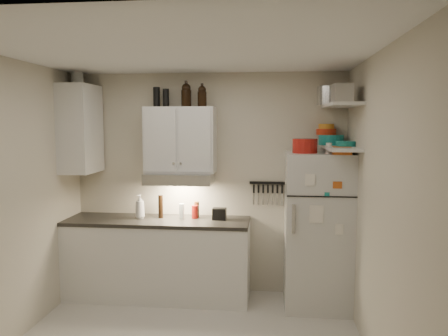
# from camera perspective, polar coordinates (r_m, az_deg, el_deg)

# --- Properties ---
(ceiling) EXTENTS (3.20, 3.00, 0.02)m
(ceiling) POSITION_cam_1_polar(r_m,az_deg,el_deg) (3.72, -5.51, 15.04)
(ceiling) COLOR white
(ceiling) RESTS_ON ground
(back_wall) EXTENTS (3.20, 0.02, 2.60)m
(back_wall) POSITION_cam_1_polar(r_m,az_deg,el_deg) (5.21, -2.01, -2.02)
(back_wall) COLOR beige
(back_wall) RESTS_ON ground
(left_wall) EXTENTS (0.02, 3.00, 2.60)m
(left_wall) POSITION_cam_1_polar(r_m,az_deg,el_deg) (4.35, -26.62, -4.21)
(left_wall) COLOR beige
(left_wall) RESTS_ON ground
(right_wall) EXTENTS (0.02, 3.00, 2.60)m
(right_wall) POSITION_cam_1_polar(r_m,az_deg,el_deg) (3.77, 19.53, -5.40)
(right_wall) COLOR beige
(right_wall) RESTS_ON ground
(base_cabinet) EXTENTS (2.10, 0.60, 0.88)m
(base_cabinet) POSITION_cam_1_polar(r_m,az_deg,el_deg) (5.21, -8.60, -11.79)
(base_cabinet) COLOR silver
(base_cabinet) RESTS_ON floor
(countertop) EXTENTS (2.10, 0.62, 0.04)m
(countertop) POSITION_cam_1_polar(r_m,az_deg,el_deg) (5.09, -8.68, -6.85)
(countertop) COLOR #262421
(countertop) RESTS_ON base_cabinet
(upper_cabinet) EXTENTS (0.80, 0.33, 0.75)m
(upper_cabinet) POSITION_cam_1_polar(r_m,az_deg,el_deg) (5.04, -5.70, 3.68)
(upper_cabinet) COLOR silver
(upper_cabinet) RESTS_ON back_wall
(side_cabinet) EXTENTS (0.33, 0.55, 1.00)m
(side_cabinet) POSITION_cam_1_polar(r_m,az_deg,el_deg) (5.27, -18.24, 4.87)
(side_cabinet) COLOR silver
(side_cabinet) RESTS_ON left_wall
(range_hood) EXTENTS (0.76, 0.46, 0.12)m
(range_hood) POSITION_cam_1_polar(r_m,az_deg,el_deg) (5.02, -5.80, -1.32)
(range_hood) COLOR silver
(range_hood) RESTS_ON back_wall
(fridge) EXTENTS (0.70, 0.68, 1.70)m
(fridge) POSITION_cam_1_polar(r_m,az_deg,el_deg) (4.93, 12.09, -7.95)
(fridge) COLOR silver
(fridge) RESTS_ON floor
(shelf_hi) EXTENTS (0.30, 0.95, 0.03)m
(shelf_hi) POSITION_cam_1_polar(r_m,az_deg,el_deg) (4.68, 15.08, 7.93)
(shelf_hi) COLOR silver
(shelf_hi) RESTS_ON right_wall
(shelf_lo) EXTENTS (0.30, 0.95, 0.03)m
(shelf_lo) POSITION_cam_1_polar(r_m,az_deg,el_deg) (4.69, 14.94, 2.55)
(shelf_lo) COLOR silver
(shelf_lo) RESTS_ON right_wall
(knife_strip) EXTENTS (0.42, 0.02, 0.03)m
(knife_strip) POSITION_cam_1_polar(r_m,az_deg,el_deg) (5.13, 5.71, -1.95)
(knife_strip) COLOR black
(knife_strip) RESTS_ON back_wall
(dutch_oven) EXTENTS (0.34, 0.34, 0.15)m
(dutch_oven) POSITION_cam_1_polar(r_m,az_deg,el_deg) (4.72, 10.51, 2.87)
(dutch_oven) COLOR maroon
(dutch_oven) RESTS_ON fridge
(book_stack) EXTENTS (0.20, 0.24, 0.08)m
(book_stack) POSITION_cam_1_polar(r_m,az_deg,el_deg) (4.60, 15.12, 2.21)
(book_stack) COLOR #BF5217
(book_stack) RESTS_ON fridge
(spice_jar) EXTENTS (0.08, 0.08, 0.11)m
(spice_jar) POSITION_cam_1_polar(r_m,az_deg,el_deg) (4.74, 13.54, 2.55)
(spice_jar) COLOR silver
(spice_jar) RESTS_ON fridge
(stock_pot) EXTENTS (0.36, 0.36, 0.20)m
(stock_pot) POSITION_cam_1_polar(r_m,az_deg,el_deg) (5.00, 13.64, 9.15)
(stock_pot) COLOR silver
(stock_pot) RESTS_ON shelf_hi
(tin_a) EXTENTS (0.22, 0.21, 0.18)m
(tin_a) POSITION_cam_1_polar(r_m,az_deg,el_deg) (4.53, 15.25, 9.33)
(tin_a) COLOR #AAAAAD
(tin_a) RESTS_ON shelf_hi
(tin_b) EXTENTS (0.19, 0.19, 0.17)m
(tin_b) POSITION_cam_1_polar(r_m,az_deg,el_deg) (4.36, 15.21, 9.44)
(tin_b) COLOR #AAAAAD
(tin_b) RESTS_ON shelf_hi
(bowl_teal) EXTENTS (0.28, 0.28, 0.11)m
(bowl_teal) POSITION_cam_1_polar(r_m,az_deg,el_deg) (5.00, 13.82, 3.58)
(bowl_teal) COLOR #17827B
(bowl_teal) RESTS_ON shelf_lo
(bowl_orange) EXTENTS (0.22, 0.22, 0.07)m
(bowl_orange) POSITION_cam_1_polar(r_m,az_deg,el_deg) (5.04, 13.20, 4.63)
(bowl_orange) COLOR red
(bowl_orange) RESTS_ON bowl_teal
(bowl_yellow) EXTENTS (0.17, 0.17, 0.06)m
(bowl_yellow) POSITION_cam_1_polar(r_m,az_deg,el_deg) (5.04, 13.22, 5.32)
(bowl_yellow) COLOR #C58022
(bowl_yellow) RESTS_ON bowl_orange
(plates) EXTENTS (0.28, 0.28, 0.05)m
(plates) POSITION_cam_1_polar(r_m,az_deg,el_deg) (4.73, 15.69, 3.07)
(plates) COLOR #17827B
(plates) RESTS_ON shelf_lo
(growler_a) EXTENTS (0.15, 0.15, 0.27)m
(growler_a) POSITION_cam_1_polar(r_m,az_deg,el_deg) (5.03, -4.95, 9.50)
(growler_a) COLOR black
(growler_a) RESTS_ON upper_cabinet
(growler_b) EXTENTS (0.11, 0.11, 0.24)m
(growler_b) POSITION_cam_1_polar(r_m,az_deg,el_deg) (4.96, -2.88, 9.38)
(growler_b) COLOR black
(growler_b) RESTS_ON upper_cabinet
(thermos_a) EXTENTS (0.09, 0.09, 0.21)m
(thermos_a) POSITION_cam_1_polar(r_m,az_deg,el_deg) (5.10, -7.59, 9.06)
(thermos_a) COLOR black
(thermos_a) RESTS_ON upper_cabinet
(thermos_b) EXTENTS (0.08, 0.08, 0.23)m
(thermos_b) POSITION_cam_1_polar(r_m,az_deg,el_deg) (5.17, -8.78, 9.12)
(thermos_b) COLOR black
(thermos_b) RESTS_ON upper_cabinet
(side_jar) EXTENTS (0.14, 0.14, 0.18)m
(side_jar) POSITION_cam_1_polar(r_m,az_deg,el_deg) (5.39, -18.62, 11.16)
(side_jar) COLOR silver
(side_jar) RESTS_ON side_cabinet
(soap_bottle) EXTENTS (0.16, 0.16, 0.31)m
(soap_bottle) POSITION_cam_1_polar(r_m,az_deg,el_deg) (5.14, -10.93, -4.77)
(soap_bottle) COLOR silver
(soap_bottle) RESTS_ON countertop
(pepper_mill) EXTENTS (0.07, 0.07, 0.19)m
(pepper_mill) POSITION_cam_1_polar(r_m,az_deg,el_deg) (5.11, -3.59, -5.44)
(pepper_mill) COLOR brown
(pepper_mill) RESTS_ON countertop
(oil_bottle) EXTENTS (0.06, 0.06, 0.24)m
(oil_bottle) POSITION_cam_1_polar(r_m,az_deg,el_deg) (5.20, -8.24, -5.02)
(oil_bottle) COLOR #5F6C1B
(oil_bottle) RESTS_ON countertop
(vinegar_bottle) EXTENTS (0.07, 0.07, 0.27)m
(vinegar_bottle) POSITION_cam_1_polar(r_m,az_deg,el_deg) (5.13, -8.27, -5.01)
(vinegar_bottle) COLOR black
(vinegar_bottle) RESTS_ON countertop
(clear_bottle) EXTENTS (0.06, 0.06, 0.18)m
(clear_bottle) POSITION_cam_1_polar(r_m,az_deg,el_deg) (5.05, -5.56, -5.65)
(clear_bottle) COLOR silver
(clear_bottle) RESTS_ON countertop
(red_jar) EXTENTS (0.10, 0.10, 0.15)m
(red_jar) POSITION_cam_1_polar(r_m,az_deg,el_deg) (5.07, -3.84, -5.74)
(red_jar) COLOR maroon
(red_jar) RESTS_ON countertop
(caddy) EXTENTS (0.16, 0.11, 0.13)m
(caddy) POSITION_cam_1_polar(r_m,az_deg,el_deg) (5.00, -0.61, -6.01)
(caddy) COLOR black
(caddy) RESTS_ON countertop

